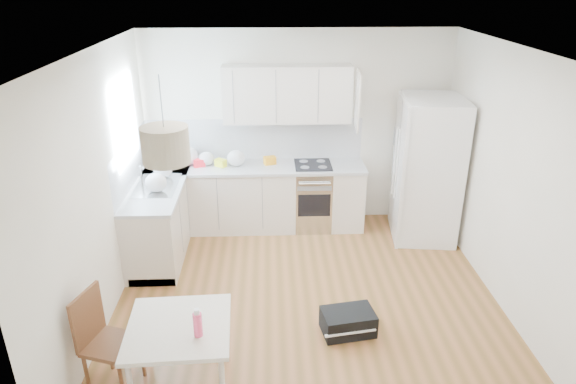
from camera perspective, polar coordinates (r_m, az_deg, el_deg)
The scene contains 29 objects.
floor at distance 5.87m, azimuth 2.13°, elevation -11.72°, with size 4.20×4.20×0.00m, color brown.
ceiling at distance 4.85m, azimuth 2.62°, elevation 15.40°, with size 4.20×4.20×0.00m, color white.
wall_back at distance 7.19m, azimuth 1.06°, elevation 7.03°, with size 4.20×4.20×0.00m, color silver.
wall_left at distance 5.46m, azimuth -20.18°, elevation 0.16°, with size 4.20×4.20×0.00m, color silver.
wall_right at distance 5.76m, azimuth 23.65°, elevation 0.80°, with size 4.20×4.20×0.00m, color silver.
window_glassblock at distance 6.38m, azimuth -17.66°, elevation 7.55°, with size 0.02×1.00×1.00m, color #BFE0F9.
cabinets_back at distance 7.21m, azimuth -3.63°, elevation -0.67°, with size 3.00×0.60×0.88m, color silver.
cabinets_left at distance 6.81m, azimuth -13.89°, elevation -2.86°, with size 0.60×1.80×0.88m, color silver.
counter_back at distance 7.03m, azimuth -3.72°, elevation 2.76°, with size 3.02×0.64×0.04m, color silver.
counter_left at distance 6.62m, azimuth -14.27°, elevation 0.71°, with size 0.64×1.82×0.04m, color silver.
backsplash_back at distance 7.21m, azimuth -3.74°, elevation 5.88°, with size 3.00×0.01×0.58m, color white.
backsplash_left at distance 6.58m, azimuth -17.04°, elevation 3.15°, with size 0.01×1.80×0.58m, color white.
upper_cabinets at distance 6.89m, azimuth -0.10°, elevation 10.84°, with size 1.70×0.32×0.75m, color silver.
range_oven at distance 7.23m, azimuth 2.72°, elevation -0.57°, with size 0.50×0.61×0.88m, color #B7BABC, non-canonical shape.
sink at distance 6.57m, azimuth -14.36°, elevation 0.66°, with size 0.50×0.80×0.16m, color #B7BABC, non-canonical shape.
refrigerator at distance 7.06m, azimuth 15.31°, elevation 2.48°, with size 0.90×0.95×1.90m, color white, non-canonical shape.
dining_table at distance 4.52m, azimuth -12.00°, elevation -15.01°, with size 0.89×0.89×0.67m.
dining_chair at distance 4.78m, azimuth -19.04°, elevation -15.53°, with size 0.39×0.39×0.93m, color #502C18, non-canonical shape.
drink_bottle at distance 4.28m, azimuth -10.02°, elevation -14.08°, with size 0.07×0.07×0.25m, color #EC416C.
gym_bag at distance 5.36m, azimuth 6.68°, elevation -14.14°, with size 0.52×0.34×0.24m, color black.
pendant_lamp at distance 3.93m, azimuth -13.47°, elevation 5.10°, with size 0.36×0.36×0.28m, color #B5AA8B.
grocery_bag_a at distance 7.14m, azimuth -11.19°, elevation 3.97°, with size 0.30×0.25×0.27m, color white.
grocery_bag_b at distance 7.10m, azimuth -9.03°, elevation 3.69°, with size 0.21×0.18×0.19m, color white.
grocery_bag_c at distance 7.02m, azimuth -5.79°, elevation 3.76°, with size 0.24×0.21×0.22m, color white.
grocery_bag_d at distance 6.77m, azimuth -13.74°, elevation 2.44°, with size 0.24×0.20×0.22m, color white.
grocery_bag_e at distance 6.35m, azimuth -14.47°, elevation 1.02°, with size 0.26×0.22×0.23m, color white.
snack_orange at distance 7.06m, azimuth -2.03°, elevation 3.53°, with size 0.16×0.10×0.11m, color orange.
snack_yellow at distance 7.04m, azimuth -7.50°, elevation 3.23°, with size 0.15×0.09×0.10m, color yellow.
snack_red at distance 7.08m, azimuth -9.85°, elevation 3.20°, with size 0.15×0.10×0.10m, color red.
Camera 1 is at (-0.40, -4.78, 3.37)m, focal length 32.00 mm.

